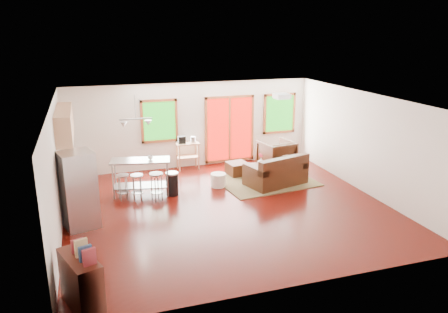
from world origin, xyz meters
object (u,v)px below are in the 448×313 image
object	(u,v)px
rug	(266,181)
coffee_table	(263,167)
loveseat	(277,173)
ottoman	(237,169)
kitchen_cart	(187,146)
island	(141,171)
refrigerator	(79,190)
armchair	(276,153)

from	to	relation	value
rug	coffee_table	distance (m)	0.46
loveseat	coffee_table	size ratio (longest dim) A/B	1.79
loveseat	ottoman	world-z (taller)	loveseat
ottoman	kitchen_cart	world-z (taller)	kitchen_cart
rug	ottoman	bearing A→B (deg)	126.23
island	refrigerator	bearing A→B (deg)	-135.02
kitchen_cart	rug	bearing A→B (deg)	-43.99
ottoman	refrigerator	bearing A→B (deg)	-152.99
armchair	island	size ratio (longest dim) A/B	0.61
loveseat	coffee_table	bearing A→B (deg)	85.64
coffee_table	refrigerator	world-z (taller)	refrigerator
ottoman	loveseat	bearing A→B (deg)	-56.58
coffee_table	refrigerator	xyz separation A→B (m)	(-4.98, -1.78, 0.52)
coffee_table	armchair	world-z (taller)	armchair
rug	kitchen_cart	world-z (taller)	kitchen_cart
rug	refrigerator	size ratio (longest dim) A/B	1.52
rug	island	distance (m)	3.51
loveseat	island	distance (m)	3.66
rug	coffee_table	world-z (taller)	coffee_table
rug	island	size ratio (longest dim) A/B	1.63
armchair	refrigerator	size ratio (longest dim) A/B	0.57
refrigerator	island	bearing A→B (deg)	28.97
loveseat	armchair	xyz separation A→B (m)	(0.60, 1.36, 0.14)
armchair	refrigerator	world-z (taller)	refrigerator
coffee_table	island	xyz separation A→B (m)	(-3.49, -0.29, 0.32)
armchair	ottoman	bearing A→B (deg)	-0.50
island	kitchen_cart	xyz separation A→B (m)	(1.61, 1.73, 0.07)
rug	ottoman	xyz separation A→B (m)	(-0.57, 0.78, 0.17)
rug	island	bearing A→B (deg)	179.28
coffee_table	kitchen_cart	bearing A→B (deg)	142.41
armchair	rug	bearing A→B (deg)	42.51
refrigerator	coffee_table	bearing A→B (deg)	3.63
island	kitchen_cart	distance (m)	2.37
refrigerator	rug	bearing A→B (deg)	0.30
loveseat	refrigerator	xyz separation A→B (m)	(-5.12, -1.10, 0.50)
coffee_table	kitchen_cart	world-z (taller)	kitchen_cart
rug	coffee_table	size ratio (longest dim) A/B	2.57
armchair	loveseat	bearing A→B (deg)	56.01
refrigerator	kitchen_cart	distance (m)	4.48
armchair	island	xyz separation A→B (m)	(-4.23, -0.97, 0.17)
rug	kitchen_cart	distance (m)	2.65
loveseat	armchair	distance (m)	1.49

